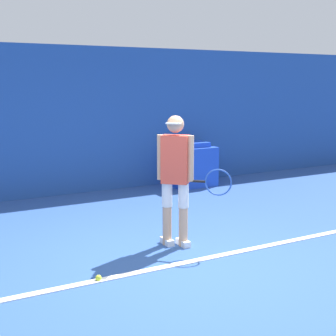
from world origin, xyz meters
name	(u,v)px	position (x,y,z in m)	size (l,w,h in m)	color
ground_plane	(179,263)	(0.00, 0.00, 0.00)	(24.00, 24.00, 0.00)	#2D5193
back_wall	(73,121)	(0.00, 4.12, 1.41)	(24.00, 0.10, 2.82)	#234C99
court_baseline	(180,264)	(0.00, -0.05, 0.01)	(21.60, 0.10, 0.01)	white
tennis_player	(176,174)	(0.28, 0.57, 0.96)	(0.75, 0.69, 1.72)	tan
tennis_ball	(99,278)	(-1.02, -0.04, 0.03)	(0.07, 0.07, 0.07)	#D1E533
covered_chair	(191,165)	(2.36, 3.65, 0.44)	(0.89, 0.73, 0.92)	blue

